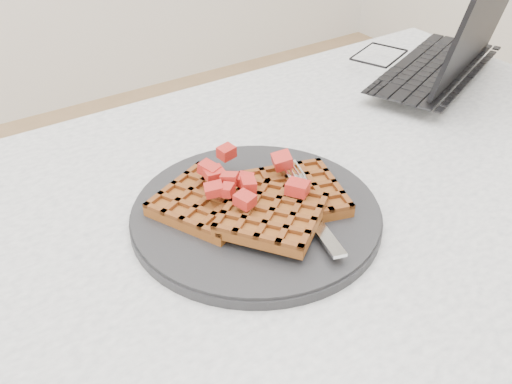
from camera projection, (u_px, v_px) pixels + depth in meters
table at (311, 274)px, 0.78m from camera, size 1.20×0.80×0.75m
plate at (256, 214)px, 0.69m from camera, size 0.30×0.30×0.02m
waffles at (258, 202)px, 0.68m from camera, size 0.24×0.22×0.03m
strawberry_pile at (256, 182)px, 0.66m from camera, size 0.15×0.15×0.02m
fork at (307, 207)px, 0.67m from camera, size 0.08×0.18×0.02m
laptop at (423, 58)px, 1.02m from camera, size 0.39×0.35×0.23m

